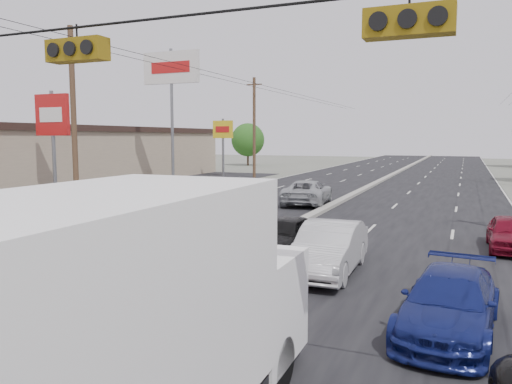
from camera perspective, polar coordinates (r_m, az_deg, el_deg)
ground at (r=10.40m, az=-24.97°, el=-17.53°), size 200.00×200.00×0.00m
road_surface at (r=37.22m, az=11.56°, el=-0.16°), size 20.00×160.00×0.02m
center_median at (r=37.21m, az=11.56°, el=-0.01°), size 0.50×160.00×0.20m
strip_mall at (r=45.65m, az=-23.88°, el=3.49°), size 12.00×42.00×4.60m
parking_lot at (r=39.76m, az=-14.79°, el=0.16°), size 10.00×42.00×0.02m
utility_pole_left_b at (r=29.02m, az=-20.11°, el=7.90°), size 1.60×0.30×10.00m
utility_pole_left_c at (r=50.32m, az=-0.21°, el=7.43°), size 1.60×0.30×10.00m
traffic_signals at (r=8.66m, az=-20.25°, el=15.19°), size 25.00×0.30×0.54m
pole_sign_mid at (r=34.30m, az=-22.23°, el=7.52°), size 2.60×0.25×7.00m
pole_sign_billboard at (r=40.86m, az=-9.66°, el=12.90°), size 5.00×0.25×11.00m
pole_sign_far at (r=51.78m, az=-3.80°, el=6.61°), size 2.20×0.25×6.00m
tree_left_far at (r=72.44m, az=-0.93°, el=5.98°), size 4.80×4.80×6.12m
box_truck at (r=6.51m, az=-13.97°, el=-14.60°), size 2.52×6.93×3.50m
tan_sedan at (r=8.48m, az=-24.33°, el=-17.83°), size 2.04×4.91×1.42m
red_sedan at (r=12.12m, az=-6.87°, el=-10.38°), size 1.69×3.93×1.26m
queue_car_a at (r=17.76m, az=3.37°, el=-4.92°), size 1.79×3.91×1.30m
queue_car_b at (r=15.24m, az=8.31°, el=-6.43°), size 1.70×4.64×1.52m
queue_car_d at (r=11.37m, az=21.22°, el=-11.83°), size 2.20×4.59×1.29m
queue_car_e at (r=20.27m, az=27.02°, el=-4.26°), size 1.50×3.69×1.25m
oncoming_near at (r=21.58m, az=-11.23°, el=-2.73°), size 2.75×5.46×1.52m
oncoming_far at (r=30.51m, az=5.89°, el=-0.06°), size 3.05×5.61×1.49m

